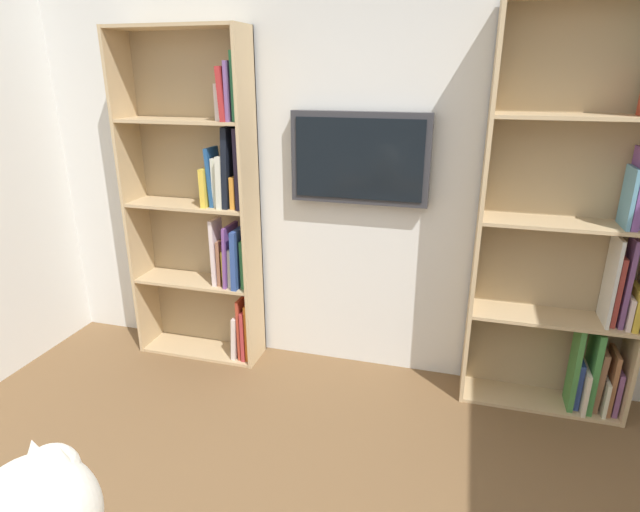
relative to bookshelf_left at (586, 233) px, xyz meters
name	(u,v)px	position (x,y,z in m)	size (l,w,h in m)	color
wall_back	(368,166)	(1.24, -0.16, 0.28)	(4.52, 0.06, 2.70)	silver
bookshelf_left	(586,233)	(0.00, 0.00, 0.00)	(0.91, 0.28, 2.25)	tan
bookshelf_right	(208,209)	(2.25, 0.00, -0.02)	(0.86, 0.28, 2.15)	tan
wall_mounted_tv	(359,159)	(1.27, -0.08, 0.33)	(0.84, 0.07, 0.54)	#333338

